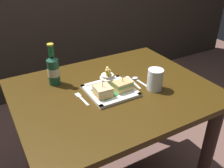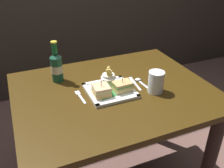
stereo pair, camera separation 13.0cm
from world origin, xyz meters
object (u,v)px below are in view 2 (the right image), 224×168
Objects in this scene: square_plate at (110,91)px; sandwich_half_left at (101,91)px; knife at (135,83)px; water_glass at (156,83)px; beer_bottle at (57,66)px; dining_table at (114,112)px; spoon at (139,81)px; fries_cup at (109,77)px; sandwich_half_right at (122,86)px; fork at (80,96)px.

sandwich_half_left is at bearing -155.27° from square_plate.
square_plate is at bearing -168.68° from knife.
square_plate is 0.16m from knife.
beer_bottle is at bearing 144.48° from water_glass.
spoon is (0.17, 0.02, 0.15)m from dining_table.
knife is at bearing 11.32° from square_plate.
fries_cup is 0.16m from knife.
dining_table is 6.61× the size of knife.
water_glass is at bearing -28.38° from dining_table.
beer_bottle is at bearing 137.88° from sandwich_half_right.
square_plate reaches higher than spoon.
fries_cup is 0.46× the size of beer_bottle.
knife is at bearing -10.69° from fries_cup.
dining_table is at bearing 25.76° from sandwich_half_left.
square_plate is (-0.03, -0.01, 0.16)m from dining_table.
spoon is (0.25, 0.06, -0.03)m from sandwich_half_left.
water_glass is at bearing -78.67° from spoon.
fork is (-0.16, 0.02, -0.01)m from square_plate.
sandwich_half_left reaches higher than dining_table.
sandwich_half_right is 0.15m from spoon.
square_plate is at bearing 24.73° from sandwich_half_left.
spoon is (0.14, 0.06, -0.03)m from sandwich_half_right.
knife is 1.24× the size of spoon.
sandwich_half_right reaches higher than dining_table.
sandwich_half_left is 0.31m from beer_bottle.
fries_cup is at bearing 169.31° from knife.
dining_table is 4.38× the size of square_plate.
fries_cup is at bearing 13.70° from fork.
sandwich_half_left is 0.29m from water_glass.
square_plate is at bearing 155.27° from sandwich_half_right.
sandwich_half_right reaches higher than knife.
fries_cup reaches higher than square_plate.
beer_bottle is 1.84× the size of spoon.
dining_table is 0.21m from fries_cup.
fork is 0.32m from knife.
fork is 1.04× the size of spoon.
spoon is at bearing 9.05° from knife.
square_plate is 0.08m from fries_cup.
spoon is at bearing 14.28° from sandwich_half_left.
square_plate is 0.07m from sandwich_half_right.
knife is at bearing 29.81° from sandwich_half_right.
sandwich_half_left reaches higher than square_plate.
fork and knife have the same top height.
fork is (-0.17, -0.04, -0.05)m from fries_cup.
fries_cup is 0.19m from fork.
square_plate reaches higher than dining_table.
square_plate is at bearing -105.14° from fries_cup.
fork is (-0.19, 0.00, 0.15)m from dining_table.
water_glass is at bearing -20.88° from sandwich_half_right.
water_glass is (0.28, -0.06, 0.01)m from sandwich_half_left.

